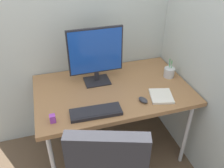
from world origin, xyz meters
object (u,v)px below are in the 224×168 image
monitor (96,54)px  notebook (161,96)px  pen_holder (169,72)px  keyboard (96,112)px  desk_clamp_accessory (53,119)px  mouse (143,100)px

monitor → notebook: bearing=-41.0°
pen_holder → monitor: bearing=169.9°
monitor → keyboard: 0.51m
keyboard → desk_clamp_accessory: bearing=179.8°
monitor → keyboard: (-0.11, -0.43, -0.25)m
monitor → pen_holder: size_ratio=2.86×
pen_holder → notebook: 0.34m
monitor → notebook: 0.64m
pen_holder → desk_clamp_accessory: (-1.08, -0.31, -0.02)m
monitor → notebook: (0.44, -0.39, -0.26)m
monitor → notebook: monitor is taller
keyboard → mouse: size_ratio=4.34×
monitor → mouse: (0.28, -0.40, -0.25)m
monitor → mouse: bearing=-55.1°
monitor → desk_clamp_accessory: bearing=-134.6°
pen_holder → desk_clamp_accessory: size_ratio=2.89×
pen_holder → desk_clamp_accessory: bearing=-163.7°
keyboard → pen_holder: (0.77, 0.32, 0.03)m
pen_holder → mouse: bearing=-143.0°
mouse → pen_holder: 0.47m
mouse → notebook: 0.17m
notebook → monitor: bearing=153.8°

